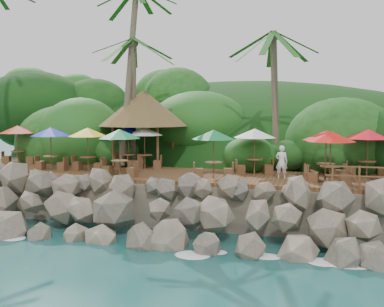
# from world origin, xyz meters

# --- Properties ---
(ground) EXTENTS (140.00, 140.00, 0.00)m
(ground) POSITION_xyz_m (0.00, 0.00, 0.00)
(ground) COLOR #19514F
(ground) RESTS_ON ground
(land_base) EXTENTS (32.00, 25.20, 2.10)m
(land_base) POSITION_xyz_m (0.00, 16.00, 1.05)
(land_base) COLOR gray
(land_base) RESTS_ON ground
(jungle_hill) EXTENTS (44.80, 28.00, 15.40)m
(jungle_hill) POSITION_xyz_m (0.00, 23.50, 0.00)
(jungle_hill) COLOR #143811
(jungle_hill) RESTS_ON ground
(seawall) EXTENTS (29.00, 4.00, 2.30)m
(seawall) POSITION_xyz_m (0.00, 2.00, 1.15)
(seawall) COLOR gray
(seawall) RESTS_ON ground
(terrace) EXTENTS (26.00, 5.00, 0.20)m
(terrace) POSITION_xyz_m (0.00, 6.00, 2.20)
(terrace) COLOR brown
(terrace) RESTS_ON land_base
(jungle_foliage) EXTENTS (44.00, 16.00, 12.00)m
(jungle_foliage) POSITION_xyz_m (0.00, 15.00, 0.00)
(jungle_foliage) COLOR #143811
(jungle_foliage) RESTS_ON ground
(foam_line) EXTENTS (25.20, 0.80, 0.06)m
(foam_line) POSITION_xyz_m (0.00, 0.30, 0.03)
(foam_line) COLOR white
(foam_line) RESTS_ON ground
(palms) EXTENTS (35.01, 6.52, 13.03)m
(palms) POSITION_xyz_m (1.34, 8.78, 11.69)
(palms) COLOR brown
(palms) RESTS_ON ground
(palapa) EXTENTS (5.51, 5.51, 4.60)m
(palapa) POSITION_xyz_m (-3.97, 9.24, 5.79)
(palapa) COLOR brown
(palapa) RESTS_ON ground
(dining_clusters) EXTENTS (24.35, 5.42, 2.40)m
(dining_clusters) POSITION_xyz_m (0.05, 6.16, 4.29)
(dining_clusters) COLOR brown
(dining_clusters) RESTS_ON terrace
(waiter) EXTENTS (0.62, 0.42, 1.65)m
(waiter) POSITION_xyz_m (4.65, 5.67, 3.12)
(waiter) COLOR white
(waiter) RESTS_ON terrace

